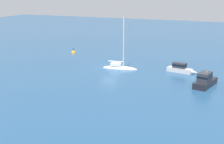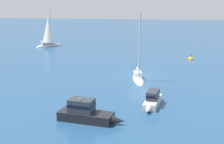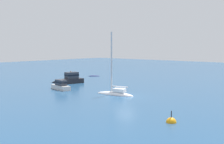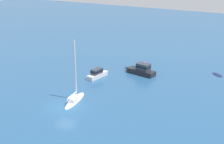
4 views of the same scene
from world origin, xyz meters
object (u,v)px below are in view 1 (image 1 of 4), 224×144
cabin_cruiser (206,80)px  channel_buoy (73,53)px  motor_cruiser (181,68)px  sloop (120,67)px

cabin_cruiser → channel_buoy: cabin_cruiser is taller
cabin_cruiser → motor_cruiser: 7.13m
sloop → motor_cruiser: (-1.61, 9.24, 0.33)m
motor_cruiser → channel_buoy: size_ratio=3.27×
motor_cruiser → channel_buoy: (-6.35, -22.28, -0.60)m
sloop → cabin_cruiser: bearing=-24.7°
cabin_cruiser → motor_cruiser: cabin_cruiser is taller
cabin_cruiser → channel_buoy: bearing=77.9°
sloop → motor_cruiser: 9.39m
channel_buoy → sloop: bearing=58.6°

